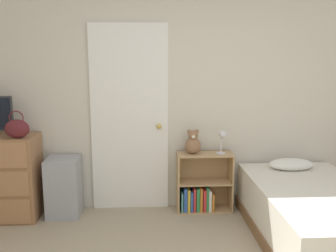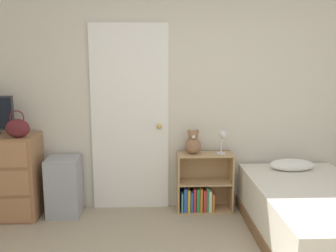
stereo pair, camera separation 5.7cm
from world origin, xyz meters
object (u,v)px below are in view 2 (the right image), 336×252
(bookshelf, at_px, (201,189))
(bed, at_px, (315,216))
(handbag, at_px, (18,128))
(desk_lamp, at_px, (223,138))
(storage_bin, at_px, (64,186))
(teddy_bear, at_px, (193,143))

(bookshelf, height_order, bed, bookshelf)
(handbag, height_order, desk_lamp, handbag)
(storage_bin, xyz_separation_m, teddy_bear, (1.41, 0.05, 0.46))
(storage_bin, relative_size, teddy_bear, 2.36)
(bookshelf, xyz_separation_m, bed, (0.96, -0.78, 0.01))
(storage_bin, xyz_separation_m, bed, (2.47, -0.73, -0.06))
(desk_lamp, bearing_deg, bookshelf, 169.91)
(bookshelf, xyz_separation_m, teddy_bear, (-0.10, -0.00, 0.53))
(bookshelf, bearing_deg, handbag, -173.61)
(desk_lamp, bearing_deg, handbag, -175.34)
(handbag, xyz_separation_m, bookshelf, (1.90, 0.21, -0.76))
(teddy_bear, bearing_deg, desk_lamp, -6.55)
(storage_bin, relative_size, bookshelf, 0.97)
(teddy_bear, bearing_deg, storage_bin, -178.06)
(storage_bin, xyz_separation_m, bookshelf, (1.50, 0.05, -0.07))
(handbag, relative_size, bed, 0.15)
(teddy_bear, xyz_separation_m, bed, (1.06, -0.78, -0.52))
(handbag, xyz_separation_m, desk_lamp, (2.12, 0.17, -0.16))
(handbag, relative_size, desk_lamp, 1.06)
(storage_bin, height_order, bookshelf, bookshelf)
(storage_bin, relative_size, desk_lamp, 2.43)
(storage_bin, bearing_deg, desk_lamp, 0.36)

